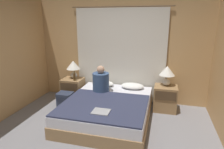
% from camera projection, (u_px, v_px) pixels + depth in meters
% --- Properties ---
extents(ground_plane, '(16.00, 16.00, 0.00)m').
position_uv_depth(ground_plane, '(96.00, 139.00, 3.45)').
color(ground_plane, gray).
extents(wall_back, '(4.27, 0.06, 2.50)m').
position_uv_depth(wall_back, '(121.00, 51.00, 4.90)').
color(wall_back, tan).
rests_on(wall_back, ground_plane).
extents(curtain_panel, '(2.41, 0.02, 2.29)m').
position_uv_depth(curtain_panel, '(120.00, 56.00, 4.87)').
color(curtain_panel, silver).
rests_on(curtain_panel, ground_plane).
extents(bed, '(1.66, 2.05, 0.42)m').
position_uv_depth(bed, '(108.00, 109.00, 4.12)').
color(bed, '#99754C').
rests_on(bed, ground_plane).
extents(nightstand_left, '(0.50, 0.46, 0.57)m').
position_uv_depth(nightstand_left, '(73.00, 89.00, 5.05)').
color(nightstand_left, '#937047').
rests_on(nightstand_left, ground_plane).
extents(nightstand_right, '(0.50, 0.46, 0.57)m').
position_uv_depth(nightstand_right, '(165.00, 98.00, 4.50)').
color(nightstand_right, '#937047').
rests_on(nightstand_right, ground_plane).
extents(lamp_left, '(0.34, 0.34, 0.44)m').
position_uv_depth(lamp_left, '(73.00, 67.00, 4.97)').
color(lamp_left, silver).
rests_on(lamp_left, nightstand_left).
extents(lamp_right, '(0.34, 0.34, 0.44)m').
position_uv_depth(lamp_right, '(167.00, 73.00, 4.41)').
color(lamp_right, silver).
rests_on(lamp_right, nightstand_right).
extents(pillow_left, '(0.54, 0.35, 0.12)m').
position_uv_depth(pillow_left, '(103.00, 83.00, 4.89)').
color(pillow_left, white).
rests_on(pillow_left, bed).
extents(pillow_right, '(0.54, 0.35, 0.12)m').
position_uv_depth(pillow_right, '(132.00, 86.00, 4.71)').
color(pillow_right, white).
rests_on(pillow_right, bed).
extents(blanket_on_bed, '(1.60, 1.37, 0.03)m').
position_uv_depth(blanket_on_bed, '(104.00, 105.00, 3.77)').
color(blanket_on_bed, '#2D334C').
rests_on(blanket_on_bed, bed).
extents(person_left_in_bed, '(0.37, 0.37, 0.60)m').
position_uv_depth(person_left_in_bed, '(101.00, 81.00, 4.45)').
color(person_left_in_bed, '#38517A').
rests_on(person_left_in_bed, bed).
extents(beer_bottle_on_left_stand, '(0.06, 0.06, 0.24)m').
position_uv_depth(beer_bottle_on_left_stand, '(74.00, 77.00, 4.82)').
color(beer_bottle_on_left_stand, '#513819').
rests_on(beer_bottle_on_left_stand, nightstand_left).
extents(laptop_on_bed, '(0.30, 0.25, 0.02)m').
position_uv_depth(laptop_on_bed, '(101.00, 112.00, 3.45)').
color(laptop_on_bed, '#9EA0A5').
rests_on(laptop_on_bed, blanket_on_bed).
extents(backpack_on_floor, '(0.34, 0.29, 0.37)m').
position_uv_depth(backpack_on_floor, '(65.00, 99.00, 4.62)').
color(backpack_on_floor, '#333D56').
rests_on(backpack_on_floor, ground_plane).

